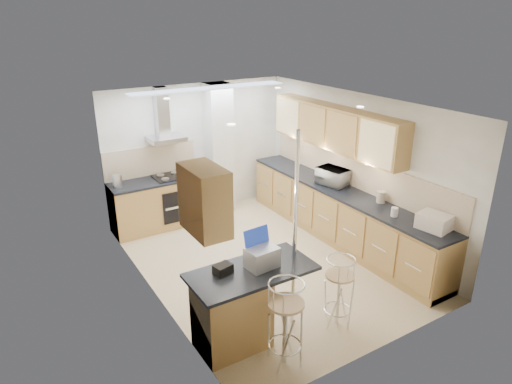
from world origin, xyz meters
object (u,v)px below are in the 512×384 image
microwave (333,177)px  bread_bin (434,222)px  bar_stool_near (285,324)px  laptop (262,257)px  bar_stool_end (339,292)px

microwave → bread_bin: (0.03, -2.06, -0.04)m
bar_stool_near → bread_bin: bread_bin is taller
microwave → bar_stool_near: bearing=121.3°
bar_stool_near → bread_bin: bearing=-6.8°
bar_stool_near → bread_bin: (2.60, 0.20, 0.51)m
bar_stool_near → laptop: bearing=74.1°
bar_stool_near → bread_bin: size_ratio=2.54×
bar_stool_near → bread_bin: 2.66m
laptop → bread_bin: laptop is taller
bread_bin → bar_stool_near: bearing=174.2°
microwave → laptop: bearing=114.0°
bar_stool_end → bread_bin: bread_bin is taller
laptop → bread_bin: (2.55, -0.36, -0.03)m
laptop → bar_stool_end: bearing=-25.0°
microwave → bar_stool_end: bearing=131.7°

